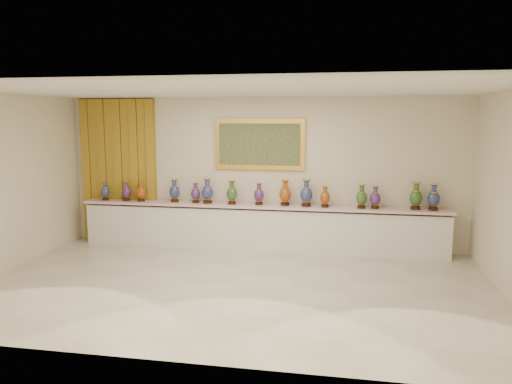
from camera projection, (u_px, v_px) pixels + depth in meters
ground at (234, 286)px, 7.75m from camera, size 8.00×8.00×0.00m
room at (140, 167)px, 10.35m from camera, size 8.00×8.00×8.00m
counter at (260, 228)px, 9.89m from camera, size 7.28×0.48×0.90m
vase_0 at (105, 192)px, 10.34m from camera, size 0.23×0.23×0.40m
vase_1 at (126, 192)px, 10.27m from camera, size 0.24×0.24×0.40m
vase_2 at (141, 192)px, 10.19m from camera, size 0.24×0.24×0.41m
vase_3 at (175, 192)px, 10.12m from camera, size 0.23×0.23×0.46m
vase_4 at (196, 194)px, 10.02m from camera, size 0.25×0.25×0.41m
vase_5 at (207, 192)px, 9.95m from camera, size 0.27×0.27×0.50m
vase_6 at (232, 194)px, 9.84m from camera, size 0.24×0.24×0.47m
vase_7 at (259, 195)px, 9.79m from camera, size 0.26×0.26×0.44m
vase_8 at (285, 194)px, 9.70m from camera, size 0.25×0.25×0.50m
vase_9 at (306, 194)px, 9.61m from camera, size 0.31×0.31×0.52m
vase_10 at (325, 198)px, 9.51m from camera, size 0.21×0.21×0.41m
vase_11 at (362, 198)px, 9.40m from camera, size 0.22×0.22×0.45m
vase_12 at (375, 198)px, 9.36m from camera, size 0.22×0.22×0.43m
vase_13 at (416, 197)px, 9.26m from camera, size 0.27×0.27×0.51m
vase_14 at (434, 198)px, 9.19m from camera, size 0.24×0.24×0.49m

